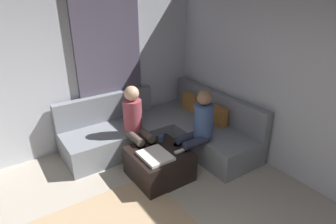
{
  "coord_description": "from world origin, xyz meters",
  "views": [
    {
      "loc": [
        1.44,
        -0.47,
        2.5
      ],
      "look_at": [
        -1.63,
        1.63,
        0.85
      ],
      "focal_mm": 30.27,
      "sensor_mm": 36.0,
      "label": 1
    }
  ],
  "objects_px": {
    "person_on_couch_side": "(136,123)",
    "ottoman": "(159,164)",
    "sectional_couch": "(165,131)",
    "person_on_couch_back": "(198,127)",
    "coffee_mug": "(161,138)",
    "game_remote": "(179,151)"
  },
  "relations": [
    {
      "from": "game_remote",
      "to": "person_on_couch_back",
      "type": "height_order",
      "value": "person_on_couch_back"
    },
    {
      "from": "sectional_couch",
      "to": "coffee_mug",
      "type": "xyz_separation_m",
      "value": [
        0.46,
        -0.38,
        0.19
      ]
    },
    {
      "from": "coffee_mug",
      "to": "game_remote",
      "type": "distance_m",
      "value": 0.4
    },
    {
      "from": "person_on_couch_back",
      "to": "person_on_couch_side",
      "type": "distance_m",
      "value": 0.92
    },
    {
      "from": "game_remote",
      "to": "person_on_couch_side",
      "type": "relative_size",
      "value": 0.12
    },
    {
      "from": "coffee_mug",
      "to": "person_on_couch_side",
      "type": "distance_m",
      "value": 0.44
    },
    {
      "from": "ottoman",
      "to": "sectional_couch",
      "type": "bearing_deg",
      "value": 140.67
    },
    {
      "from": "sectional_couch",
      "to": "person_on_couch_side",
      "type": "xyz_separation_m",
      "value": [
        0.15,
        -0.61,
        0.38
      ]
    },
    {
      "from": "ottoman",
      "to": "person_on_couch_side",
      "type": "bearing_deg",
      "value": -173.89
    },
    {
      "from": "ottoman",
      "to": "person_on_couch_back",
      "type": "height_order",
      "value": "person_on_couch_back"
    },
    {
      "from": "sectional_couch",
      "to": "ottoman",
      "type": "distance_m",
      "value": 0.88
    },
    {
      "from": "person_on_couch_side",
      "to": "ottoman",
      "type": "bearing_deg",
      "value": 96.11
    },
    {
      "from": "ottoman",
      "to": "person_on_couch_side",
      "type": "relative_size",
      "value": 0.63
    },
    {
      "from": "person_on_couch_side",
      "to": "person_on_couch_back",
      "type": "bearing_deg",
      "value": 136.9
    },
    {
      "from": "person_on_couch_back",
      "to": "coffee_mug",
      "type": "bearing_deg",
      "value": 53.97
    },
    {
      "from": "sectional_couch",
      "to": "person_on_couch_side",
      "type": "relative_size",
      "value": 2.12
    },
    {
      "from": "coffee_mug",
      "to": "person_on_couch_back",
      "type": "relative_size",
      "value": 0.08
    },
    {
      "from": "coffee_mug",
      "to": "person_on_couch_back",
      "type": "xyz_separation_m",
      "value": [
        0.31,
        0.43,
        0.19
      ]
    },
    {
      "from": "sectional_couch",
      "to": "ottoman",
      "type": "height_order",
      "value": "sectional_couch"
    },
    {
      "from": "game_remote",
      "to": "person_on_couch_side",
      "type": "height_order",
      "value": "person_on_couch_side"
    },
    {
      "from": "sectional_couch",
      "to": "game_remote",
      "type": "relative_size",
      "value": 17.0
    },
    {
      "from": "sectional_couch",
      "to": "person_on_couch_back",
      "type": "distance_m",
      "value": 0.86
    }
  ]
}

